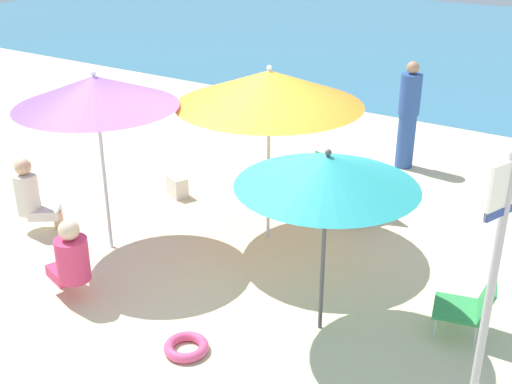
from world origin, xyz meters
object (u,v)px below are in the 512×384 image
object	(u,v)px
person_b	(71,259)
beach_chair_a	(318,178)
warning_sign	(493,274)
swim_ring	(186,347)
beach_chair_b	(470,305)
umbrella_teal	(327,171)
beach_bag	(177,186)
umbrella_orange	(269,88)
person_a	(408,115)
beach_chair_c	(364,195)
umbrella_purple	(96,91)
person_c	(31,195)

from	to	relation	value
person_b	beach_chair_a	bearing A→B (deg)	-87.37
warning_sign	swim_ring	size ratio (longest dim) A/B	5.68
beach_chair_a	beach_chair_b	size ratio (longest dim) A/B	1.12
umbrella_teal	beach_bag	xyz separation A→B (m)	(-3.13, 1.65, -1.50)
umbrella_orange	beach_chair_a	size ratio (longest dim) A/B	3.06
person_a	person_b	bearing A→B (deg)	-125.71
umbrella_orange	beach_chair_c	distance (m)	2.09
umbrella_orange	warning_sign	world-z (taller)	warning_sign
umbrella_purple	swim_ring	distance (m)	2.93
umbrella_purple	person_a	world-z (taller)	umbrella_purple
beach_chair_c	beach_bag	distance (m)	2.59
umbrella_orange	beach_chair_c	world-z (taller)	umbrella_orange
warning_sign	swim_ring	bearing A→B (deg)	-153.05
person_a	swim_ring	bearing A→B (deg)	-109.95
umbrella_orange	beach_chair_b	xyz separation A→B (m)	(2.64, -0.64, -1.56)
person_c	beach_bag	size ratio (longest dim) A/B	3.17
beach_chair_c	beach_chair_a	bearing A→B (deg)	-70.87
umbrella_orange	swim_ring	xyz separation A→B (m)	(0.56, -2.31, -1.84)
umbrella_orange	warning_sign	bearing A→B (deg)	-33.43
umbrella_teal	beach_chair_b	size ratio (longest dim) A/B	2.95
person_c	swim_ring	distance (m)	3.25
person_b	warning_sign	world-z (taller)	warning_sign
beach_chair_a	beach_chair_c	distance (m)	0.79
person_a	person_b	xyz separation A→B (m)	(-1.50, -5.38, -0.36)
beach_chair_c	person_b	xyz separation A→B (m)	(-1.70, -3.41, 0.16)
beach_chair_c	beach_chair_b	bearing A→B (deg)	79.09
beach_chair_c	person_a	distance (m)	2.05
beach_chair_a	umbrella_teal	bearing A→B (deg)	48.19
beach_chair_a	person_a	bearing A→B (deg)	-178.17
umbrella_teal	person_c	xyz separation A→B (m)	(-3.96, -0.13, -1.17)
beach_chair_c	person_b	size ratio (longest dim) A/B	0.78
person_b	swim_ring	bearing A→B (deg)	-164.97
beach_chair_b	person_b	distance (m)	3.94
beach_chair_c	warning_sign	world-z (taller)	warning_sign
umbrella_teal	beach_chair_b	xyz separation A→B (m)	(1.22, 0.67, -1.32)
umbrella_teal	person_a	size ratio (longest dim) A/B	1.12
person_a	warning_sign	xyz separation A→B (m)	(2.50, -5.13, 0.67)
person_a	swim_ring	size ratio (longest dim) A/B	3.96
beach_bag	umbrella_teal	bearing A→B (deg)	-27.77
umbrella_orange	person_c	world-z (taller)	umbrella_orange
person_a	beach_chair_c	bearing A→B (deg)	-104.31
umbrella_purple	beach_chair_c	xyz separation A→B (m)	(2.18, 2.40, -1.61)
person_b	beach_bag	bearing A→B (deg)	-56.70
umbrella_teal	umbrella_purple	xyz separation A→B (m)	(-2.86, 0.07, 0.27)
beach_chair_c	beach_bag	world-z (taller)	beach_chair_c
umbrella_teal	person_a	distance (m)	4.60
warning_sign	beach_bag	size ratio (longest dim) A/B	7.80
beach_chair_b	umbrella_purple	bearing A→B (deg)	-5.56
beach_bag	umbrella_purple	bearing A→B (deg)	-80.22
umbrella_orange	umbrella_teal	distance (m)	1.95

